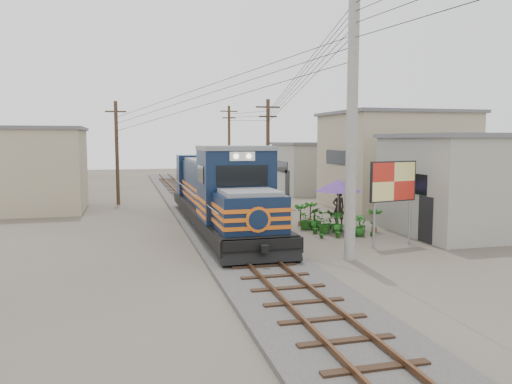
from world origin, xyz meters
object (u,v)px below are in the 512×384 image
object	(u,v)px
vendor	(338,208)
locomotive	(219,194)
market_umbrella	(338,186)
billboard	(393,184)

from	to	relation	value
vendor	locomotive	bearing A→B (deg)	-5.61
market_umbrella	vendor	size ratio (longest dim) A/B	1.38
market_umbrella	vendor	world-z (taller)	market_umbrella
market_umbrella	billboard	bearing A→B (deg)	-79.03
market_umbrella	locomotive	bearing A→B (deg)	160.18
locomotive	vendor	size ratio (longest dim) A/B	8.92
billboard	market_umbrella	world-z (taller)	billboard
billboard	locomotive	bearing A→B (deg)	125.93
locomotive	market_umbrella	xyz separation A→B (m)	(5.46, -1.97, 0.46)
locomotive	vendor	bearing A→B (deg)	-4.43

